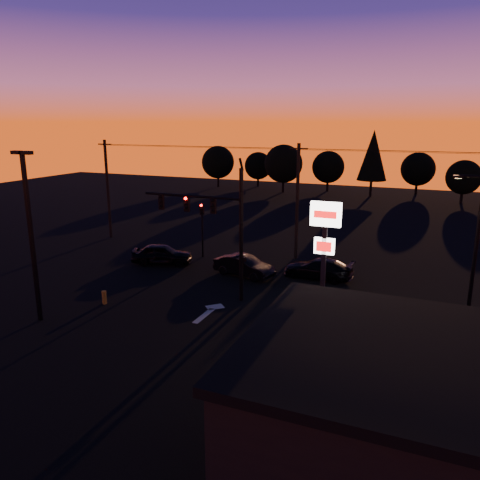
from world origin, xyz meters
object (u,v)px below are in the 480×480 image
at_px(bollard, 104,297).
at_px(pylon_sign, 325,240).
at_px(car_mid, 244,266).
at_px(streetlight, 475,244).
at_px(secondary_signal, 202,222).
at_px(suv_parked, 308,346).
at_px(car_right, 318,268).
at_px(traffic_signal_mast, 216,219).
at_px(car_left, 162,254).
at_px(parking_lot_light, 30,226).

bearing_deg(bollard, pylon_sign, 5.33).
relative_size(pylon_sign, car_mid, 1.53).
relative_size(streetlight, car_mid, 1.81).
distance_m(secondary_signal, suv_parked, 17.89).
height_order(pylon_sign, suv_parked, pylon_sign).
relative_size(streetlight, car_right, 1.67).
height_order(traffic_signal_mast, streetlight, traffic_signal_mast).
distance_m(bollard, car_right, 14.33).
relative_size(car_left, car_mid, 1.02).
relative_size(secondary_signal, parking_lot_light, 0.48).
distance_m(streetlight, bollard, 20.78).
bearing_deg(car_right, pylon_sign, 18.43).
xyz_separation_m(pylon_sign, bollard, (-12.80, -1.20, -4.52)).
relative_size(car_left, suv_parked, 0.99).
bearing_deg(car_left, suv_parked, -144.29).
relative_size(pylon_sign, bollard, 8.55).
distance_m(traffic_signal_mast, suv_parked, 10.03).
xyz_separation_m(car_left, car_mid, (6.87, -0.22, -0.04)).
bearing_deg(car_left, streetlight, -117.13).
xyz_separation_m(traffic_signal_mast, car_left, (-6.88, 4.60, -4.16)).
height_order(pylon_sign, car_right, pylon_sign).
distance_m(secondary_signal, streetlight, 19.89).
bearing_deg(traffic_signal_mast, suv_parked, -37.24).
distance_m(traffic_signal_mast, parking_lot_light, 10.19).
distance_m(car_left, car_mid, 6.87).
distance_m(traffic_signal_mast, secondary_signal, 9.19).
height_order(secondary_signal, car_left, secondary_signal).
bearing_deg(car_left, traffic_signal_mast, -142.49).
bearing_deg(bollard, suv_parked, -7.91).
bearing_deg(suv_parked, secondary_signal, 119.78).
xyz_separation_m(parking_lot_light, pylon_sign, (14.50, 4.50, -0.36)).
relative_size(traffic_signal_mast, suv_parked, 1.88).
height_order(car_left, suv_parked, car_left).
distance_m(parking_lot_light, car_mid, 14.30).
bearing_deg(car_right, parking_lot_light, -39.76).
distance_m(traffic_signal_mast, car_left, 9.26).
bearing_deg(streetlight, car_left, 171.58).
height_order(car_left, car_right, car_left).
bearing_deg(suv_parked, car_left, 131.15).
relative_size(traffic_signal_mast, car_mid, 1.94).
bearing_deg(car_right, car_mid, -68.68).
distance_m(streetlight, car_left, 21.43).
relative_size(car_right, suv_parked, 1.05).
relative_size(streetlight, car_left, 1.76).
relative_size(parking_lot_light, car_right, 1.91).
bearing_deg(pylon_sign, car_mid, 135.96).
relative_size(parking_lot_light, streetlight, 1.14).
height_order(car_mid, suv_parked, car_mid).
height_order(car_left, car_mid, car_left).
distance_m(secondary_signal, parking_lot_light, 14.90).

